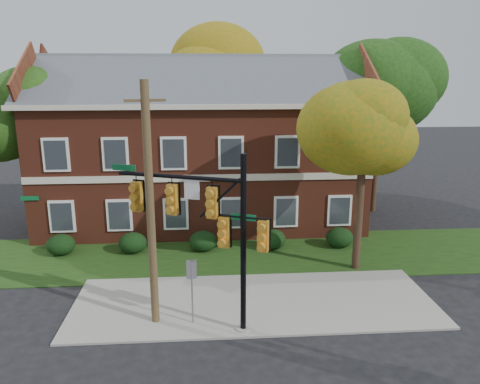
{
  "coord_description": "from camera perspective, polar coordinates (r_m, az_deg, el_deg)",
  "views": [
    {
      "loc": [
        -1.79,
        -15.55,
        8.74
      ],
      "look_at": [
        -0.41,
        3.0,
        3.99
      ],
      "focal_mm": 35.0,
      "sensor_mm": 36.0,
      "label": 1
    }
  ],
  "objects": [
    {
      "name": "sidewalk",
      "position": [
        18.79,
        1.74,
        -13.28
      ],
      "size": [
        14.0,
        5.0,
        0.08
      ],
      "primitive_type": "cube",
      "color": "gray",
      "rests_on": "ground"
    },
    {
      "name": "traffic_signal",
      "position": [
        15.7,
        -3.54,
        -3.69
      ],
      "size": [
        5.3,
        2.16,
        6.27
      ],
      "rotation": [
        0.0,
        0.0,
        -0.37
      ],
      "color": "gray",
      "rests_on": "ground"
    },
    {
      "name": "tree_right_rear",
      "position": [
        30.47,
        17.56,
        12.51
      ],
      "size": [
        6.3,
        5.95,
        10.62
      ],
      "color": "black",
      "rests_on": "ground"
    },
    {
      "name": "hedge_far_left",
      "position": [
        24.79,
        -21.01,
        -6.03
      ],
      "size": [
        1.4,
        1.26,
        1.05
      ],
      "primitive_type": "ellipsoid",
      "color": "black",
      "rests_on": "ground"
    },
    {
      "name": "ground",
      "position": [
        17.93,
        2.08,
        -14.86
      ],
      "size": [
        120.0,
        120.0,
        0.0
      ],
      "primitive_type": "plane",
      "color": "black",
      "rests_on": "ground"
    },
    {
      "name": "grass_strip",
      "position": [
        23.32,
        0.46,
        -7.64
      ],
      "size": [
        30.0,
        6.0,
        0.04
      ],
      "primitive_type": "cube",
      "color": "#193811",
      "rests_on": "ground"
    },
    {
      "name": "utility_pole",
      "position": [
        16.1,
        -10.89,
        -1.82
      ],
      "size": [
        1.31,
        0.42,
        8.55
      ],
      "rotation": [
        0.0,
        0.0,
        0.25
      ],
      "color": "#4B3A23",
      "rests_on": "ground"
    },
    {
      "name": "sign_post",
      "position": [
        16.72,
        -5.89,
        -10.78
      ],
      "size": [
        0.36,
        0.11,
        2.46
      ],
      "rotation": [
        0.0,
        0.0,
        0.18
      ],
      "color": "slate",
      "rests_on": "ground"
    },
    {
      "name": "hedge_far_right",
      "position": [
        24.67,
        12.04,
        -5.46
      ],
      "size": [
        1.4,
        1.26,
        1.05
      ],
      "primitive_type": "ellipsoid",
      "color": "black",
      "rests_on": "ground"
    },
    {
      "name": "hedge_left",
      "position": [
        24.01,
        -12.95,
        -6.07
      ],
      "size": [
        1.4,
        1.26,
        1.05
      ],
      "primitive_type": "ellipsoid",
      "color": "black",
      "rests_on": "ground"
    },
    {
      "name": "apartment_building",
      "position": [
        27.76,
        -4.67,
        6.5
      ],
      "size": [
        18.8,
        8.8,
        9.74
      ],
      "color": "maroon",
      "rests_on": "ground"
    },
    {
      "name": "tree_near_right",
      "position": [
        20.75,
        15.69,
        8.06
      ],
      "size": [
        4.5,
        4.25,
        8.58
      ],
      "color": "black",
      "rests_on": "ground"
    },
    {
      "name": "tree_left_rear",
      "position": [
        28.28,
        -25.13,
        8.81
      ],
      "size": [
        5.4,
        5.1,
        8.88
      ],
      "color": "black",
      "rests_on": "ground"
    },
    {
      "name": "hedge_right",
      "position": [
        23.95,
        3.92,
        -5.78
      ],
      "size": [
        1.4,
        1.26,
        1.05
      ],
      "primitive_type": "ellipsoid",
      "color": "black",
      "rests_on": "ground"
    },
    {
      "name": "hedge_center",
      "position": [
        23.72,
        -4.52,
        -5.99
      ],
      "size": [
        1.4,
        1.26,
        1.05
      ],
      "primitive_type": "ellipsoid",
      "color": "black",
      "rests_on": "ground"
    },
    {
      "name": "tree_far_rear",
      "position": [
        35.37,
        -2.49,
        14.47
      ],
      "size": [
        6.84,
        6.46,
        11.52
      ],
      "color": "black",
      "rests_on": "ground"
    }
  ]
}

